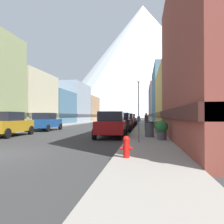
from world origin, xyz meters
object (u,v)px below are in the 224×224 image
car_driving_1 (119,119)px  fire_hydrant_near (126,146)px  pedestrian_1 (147,123)px  car_driving_0 (107,119)px  pedestrian_0 (146,120)px  streetlamp_right (139,96)px  car_left_1 (46,122)px  potted_plant_1 (31,123)px  trash_bin_right (149,129)px  potted_plant_0 (162,129)px  potted_plant_2 (157,127)px  car_left_0 (8,124)px  parking_meter_near (139,125)px  car_right_1 (121,122)px  car_right_3 (130,120)px  car_right_2 (127,120)px  car_right_0 (112,124)px

car_driving_1 → fire_hydrant_near: bearing=-83.2°
fire_hydrant_near → pedestrian_1: pedestrian_1 is taller
car_driving_0 → pedestrian_0: 21.58m
car_driving_1 → streetlamp_right: 11.90m
car_left_1 → potted_plant_1: car_left_1 is taller
trash_bin_right → pedestrian_1: size_ratio=0.63×
potted_plant_1 → streetlamp_right: (12.35, 3.98, 3.37)m
potted_plant_0 → potted_plant_2: potted_plant_0 is taller
car_left_0 → potted_plant_0: bearing=-12.2°
potted_plant_0 → potted_plant_1: size_ratio=1.17×
car_driving_0 → car_driving_1: 7.66m
parking_meter_near → potted_plant_2: parking_meter_near is taller
streetlamp_right → pedestrian_0: bearing=-68.4°
car_left_1 → car_right_1: bearing=1.2°
car_right_1 → trash_bin_right: bearing=-70.5°
car_right_3 → parking_meter_near: car_right_3 is taller
car_left_0 → trash_bin_right: size_ratio=4.54×
car_driving_0 → pedestrian_0: (7.85, -20.10, 0.05)m
car_right_1 → car_driving_1: same height
pedestrian_0 → trash_bin_right: bearing=-89.5°
potted_plant_2 → car_right_1: bearing=126.7°
car_right_1 → potted_plant_0: bearing=-70.2°
pedestrian_1 → car_left_1: bearing=177.4°
car_driving_0 → parking_meter_near: car_driving_0 is taller
pedestrian_0 → car_right_2: bearing=134.1°
potted_plant_2 → streetlamp_right: size_ratio=0.16×
potted_plant_0 → potted_plant_2: size_ratio=1.18×
potted_plant_0 → pedestrian_1: size_ratio=0.69×
potted_plant_1 → car_right_3: bearing=45.1°
car_left_1 → potted_plant_1: (-3.20, 3.08, -0.28)m
potted_plant_0 → pedestrian_0: pedestrian_0 is taller
potted_plant_2 → car_right_3: bearing=100.1°
car_right_1 → car_driving_0: bearing=102.3°
car_driving_1 → fire_hydrant_near: size_ratio=6.25×
car_right_0 → car_driving_0: 31.58m
car_right_1 → parking_meter_near: (1.95, -10.46, 0.11)m
car_driving_0 → trash_bin_right: (7.95, -31.92, -0.26)m
car_right_0 → car_right_2: (-0.00, 13.55, 0.00)m
car_right_3 → pedestrian_0: bearing=-74.9°
car_right_3 → car_driving_1: 4.59m
potted_plant_2 → streetlamp_right: (-1.65, 11.20, 3.34)m
trash_bin_right → potted_plant_2: (0.65, 2.89, 0.01)m
fire_hydrant_near → potted_plant_0: potted_plant_0 is taller
car_right_1 → potted_plant_1: 11.19m
car_right_0 → potted_plant_0: bearing=-37.9°
car_left_1 → trash_bin_right: (10.15, -7.03, -0.26)m
car_right_2 → fire_hydrant_near: size_ratio=6.26×
car_right_0 → car_right_1: bearing=90.0°
parking_meter_near → potted_plant_0: bearing=51.7°
potted_plant_1 → streetlamp_right: 13.41m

